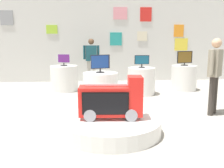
{
  "coord_description": "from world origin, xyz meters",
  "views": [
    {
      "loc": [
        -0.39,
        -4.29,
        1.58
      ],
      "look_at": [
        0.02,
        0.54,
        0.73
      ],
      "focal_mm": 40.14,
      "sensor_mm": 36.0,
      "label": 1
    }
  ],
  "objects_px": {
    "tv_on_left_rear": "(100,63)",
    "tv_on_center_rear": "(185,58)",
    "main_display_pedestal": "(111,125)",
    "tv_on_far_right": "(64,60)",
    "display_pedestal_left_rear": "(100,88)",
    "display_pedestal_far_right": "(64,78)",
    "shopper_browsing_rear": "(215,71)",
    "display_pedestal_right_rear": "(141,81)",
    "novelty_firetruck_tv": "(112,101)",
    "tv_on_right_rear": "(142,61)",
    "shopper_browsing_near_truck": "(91,58)",
    "display_pedestal_center_rear": "(184,78)"
  },
  "relations": [
    {
      "from": "tv_on_left_rear",
      "to": "display_pedestal_right_rear",
      "type": "xyz_separation_m",
      "value": [
        1.24,
        1.02,
        -0.63
      ]
    },
    {
      "from": "display_pedestal_center_rear",
      "to": "tv_on_center_rear",
      "type": "height_order",
      "value": "tv_on_center_rear"
    },
    {
      "from": "display_pedestal_right_rear",
      "to": "display_pedestal_far_right",
      "type": "bearing_deg",
      "value": 162.58
    },
    {
      "from": "tv_on_center_rear",
      "to": "shopper_browsing_rear",
      "type": "xyz_separation_m",
      "value": [
        -0.34,
        -2.61,
        -0.08
      ]
    },
    {
      "from": "shopper_browsing_rear",
      "to": "display_pedestal_right_rear",
      "type": "bearing_deg",
      "value": 118.0
    },
    {
      "from": "shopper_browsing_near_truck",
      "to": "display_pedestal_right_rear",
      "type": "bearing_deg",
      "value": -46.76
    },
    {
      "from": "shopper_browsing_near_truck",
      "to": "display_pedestal_left_rear",
      "type": "bearing_deg",
      "value": -85.28
    },
    {
      "from": "tv_on_right_rear",
      "to": "tv_on_far_right",
      "type": "relative_size",
      "value": 1.08
    },
    {
      "from": "tv_on_left_rear",
      "to": "display_pedestal_left_rear",
      "type": "bearing_deg",
      "value": 71.52
    },
    {
      "from": "tv_on_center_rear",
      "to": "shopper_browsing_near_truck",
      "type": "xyz_separation_m",
      "value": [
        -2.91,
        1.04,
        -0.07
      ]
    },
    {
      "from": "display_pedestal_center_rear",
      "to": "display_pedestal_far_right",
      "type": "bearing_deg",
      "value": 176.69
    },
    {
      "from": "tv_on_left_rear",
      "to": "display_pedestal_far_right",
      "type": "distance_m",
      "value": 2.14
    },
    {
      "from": "display_pedestal_right_rear",
      "to": "shopper_browsing_near_truck",
      "type": "xyz_separation_m",
      "value": [
        -1.45,
        1.54,
        0.56
      ]
    },
    {
      "from": "novelty_firetruck_tv",
      "to": "tv_on_right_rear",
      "type": "distance_m",
      "value": 3.25
    },
    {
      "from": "tv_on_right_rear",
      "to": "display_pedestal_far_right",
      "type": "distance_m",
      "value": 2.49
    },
    {
      "from": "display_pedestal_center_rear",
      "to": "display_pedestal_right_rear",
      "type": "distance_m",
      "value": 1.55
    },
    {
      "from": "display_pedestal_left_rear",
      "to": "tv_on_far_right",
      "type": "distance_m",
      "value": 2.12
    },
    {
      "from": "shopper_browsing_near_truck",
      "to": "display_pedestal_far_right",
      "type": "bearing_deg",
      "value": -136.32
    },
    {
      "from": "main_display_pedestal",
      "to": "shopper_browsing_rear",
      "type": "distance_m",
      "value": 2.57
    },
    {
      "from": "novelty_firetruck_tv",
      "to": "display_pedestal_left_rear",
      "type": "relative_size",
      "value": 1.26
    },
    {
      "from": "main_display_pedestal",
      "to": "tv_on_left_rear",
      "type": "distance_m",
      "value": 2.19
    },
    {
      "from": "display_pedestal_right_rear",
      "to": "tv_on_right_rear",
      "type": "bearing_deg",
      "value": -88.72
    },
    {
      "from": "display_pedestal_center_rear",
      "to": "shopper_browsing_rear",
      "type": "relative_size",
      "value": 0.49
    },
    {
      "from": "main_display_pedestal",
      "to": "shopper_browsing_near_truck",
      "type": "xyz_separation_m",
      "value": [
        -0.31,
        4.56,
        0.82
      ]
    },
    {
      "from": "main_display_pedestal",
      "to": "tv_on_far_right",
      "type": "height_order",
      "value": "tv_on_far_right"
    },
    {
      "from": "tv_on_left_rear",
      "to": "shopper_browsing_near_truck",
      "type": "distance_m",
      "value": 2.57
    },
    {
      "from": "tv_on_right_rear",
      "to": "shopper_browsing_rear",
      "type": "height_order",
      "value": "shopper_browsing_rear"
    },
    {
      "from": "display_pedestal_far_right",
      "to": "shopper_browsing_rear",
      "type": "relative_size",
      "value": 0.52
    },
    {
      "from": "display_pedestal_center_rear",
      "to": "main_display_pedestal",
      "type": "bearing_deg",
      "value": -126.54
    },
    {
      "from": "tv_on_left_rear",
      "to": "tv_on_center_rear",
      "type": "height_order",
      "value": "tv_on_center_rear"
    },
    {
      "from": "novelty_firetruck_tv",
      "to": "tv_on_left_rear",
      "type": "bearing_deg",
      "value": 93.36
    },
    {
      "from": "display_pedestal_center_rear",
      "to": "shopper_browsing_near_truck",
      "type": "relative_size",
      "value": 0.48
    },
    {
      "from": "tv_on_left_rear",
      "to": "tv_on_center_rear",
      "type": "relative_size",
      "value": 0.87
    },
    {
      "from": "tv_on_right_rear",
      "to": "tv_on_far_right",
      "type": "xyz_separation_m",
      "value": [
        -2.31,
        0.72,
        -0.01
      ]
    },
    {
      "from": "tv_on_right_rear",
      "to": "display_pedestal_far_right",
      "type": "xyz_separation_m",
      "value": [
        -2.31,
        0.73,
        -0.6
      ]
    },
    {
      "from": "shopper_browsing_near_truck",
      "to": "tv_on_far_right",
      "type": "bearing_deg",
      "value": -136.15
    },
    {
      "from": "tv_on_left_rear",
      "to": "display_pedestal_far_right",
      "type": "bearing_deg",
      "value": 121.46
    },
    {
      "from": "shopper_browsing_near_truck",
      "to": "tv_on_left_rear",
      "type": "bearing_deg",
      "value": -85.32
    },
    {
      "from": "tv_on_right_rear",
      "to": "display_pedestal_center_rear",
      "type": "bearing_deg",
      "value": 19.16
    },
    {
      "from": "display_pedestal_left_rear",
      "to": "shopper_browsing_near_truck",
      "type": "height_order",
      "value": "shopper_browsing_near_truck"
    },
    {
      "from": "tv_on_left_rear",
      "to": "display_pedestal_right_rear",
      "type": "relative_size",
      "value": 0.6
    },
    {
      "from": "tv_on_far_right",
      "to": "shopper_browsing_near_truck",
      "type": "distance_m",
      "value": 1.19
    },
    {
      "from": "display_pedestal_left_rear",
      "to": "tv_on_left_rear",
      "type": "relative_size",
      "value": 1.83
    },
    {
      "from": "tv_on_far_right",
      "to": "display_pedestal_left_rear",
      "type": "bearing_deg",
      "value": -58.41
    },
    {
      "from": "display_pedestal_far_right",
      "to": "tv_on_center_rear",
      "type": "bearing_deg",
      "value": -3.38
    },
    {
      "from": "tv_on_center_rear",
      "to": "shopper_browsing_near_truck",
      "type": "bearing_deg",
      "value": 160.35
    },
    {
      "from": "novelty_firetruck_tv",
      "to": "tv_on_center_rear",
      "type": "height_order",
      "value": "tv_on_center_rear"
    },
    {
      "from": "tv_on_far_right",
      "to": "shopper_browsing_near_truck",
      "type": "xyz_separation_m",
      "value": [
        0.86,
        0.82,
        -0.03
      ]
    },
    {
      "from": "display_pedestal_left_rear",
      "to": "display_pedestal_far_right",
      "type": "relative_size",
      "value": 1.02
    },
    {
      "from": "novelty_firetruck_tv",
      "to": "tv_on_left_rear",
      "type": "xyz_separation_m",
      "value": [
        -0.12,
        2.0,
        0.47
      ]
    }
  ]
}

